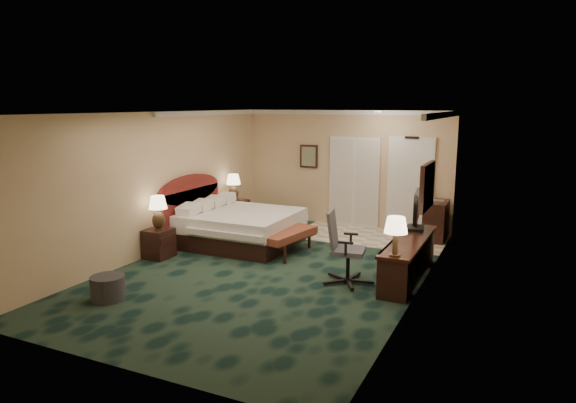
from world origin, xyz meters
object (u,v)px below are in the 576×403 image
at_px(desk, 408,259).
at_px(tv, 416,211).
at_px(bed_bench, 289,243).
at_px(ottoman, 108,288).
at_px(nightstand_far, 235,214).
at_px(nightstand_near, 159,243).
at_px(bed, 242,228).
at_px(desk_chair, 348,248).
at_px(minibar, 436,221).
at_px(lamp_far, 233,188).
at_px(lamp_near, 158,213).

xyz_separation_m(desk, tv, (-0.04, 0.72, 0.68)).
relative_size(bed_bench, ottoman, 2.70).
bearing_deg(nightstand_far, tv, -15.14).
xyz_separation_m(bed_bench, desk, (2.37, -0.44, 0.11)).
distance_m(nightstand_near, ottoman, 2.11).
xyz_separation_m(bed, desk_chair, (2.73, -1.31, 0.25)).
bearing_deg(tv, ottoman, -144.68).
distance_m(desk, minibar, 2.69).
bearing_deg(tv, bed_bench, 179.28).
xyz_separation_m(bed, lamp_far, (-0.90, 1.20, 0.60)).
height_order(nightstand_far, desk, desk).
relative_size(nightstand_far, ottoman, 1.26).
xyz_separation_m(nightstand_near, bed_bench, (2.12, 1.23, -0.05)).
distance_m(bed, desk_chair, 3.04).
height_order(bed, ottoman, bed).
relative_size(nightstand_far, tv, 0.72).
bearing_deg(desk, tv, 93.52).
distance_m(nightstand_near, nightstand_far, 2.72).
xyz_separation_m(nightstand_far, bed_bench, (2.09, -1.48, -0.09)).
distance_m(lamp_far, desk_chair, 4.43).
distance_m(lamp_near, ottoman, 2.20).
height_order(nightstand_far, bed_bench, nightstand_far).
bearing_deg(nightstand_far, ottoman, -82.22).
bearing_deg(lamp_near, minibar, 38.07).
relative_size(lamp_near, desk, 0.27).
height_order(nightstand_far, tv, tv).
relative_size(lamp_far, desk_chair, 0.53).
height_order(bed_bench, ottoman, bed_bench).
distance_m(bed_bench, minibar, 3.27).
distance_m(nightstand_near, lamp_far, 2.77).
xyz_separation_m(tv, desk_chair, (-0.79, -1.35, -0.42)).
distance_m(ottoman, minibar, 6.68).
height_order(desk_chair, minibar, desk_chair).
xyz_separation_m(bed, minibar, (3.56, 1.99, 0.08)).
distance_m(lamp_far, minibar, 4.57).
bearing_deg(lamp_far, nightstand_far, 72.39).
height_order(nightstand_near, nightstand_far, nightstand_far).
distance_m(tv, desk_chair, 1.62).
bearing_deg(minibar, lamp_far, -169.92).
distance_m(bed, nightstand_near, 1.75).
bearing_deg(lamp_far, bed_bench, -34.70).
relative_size(desk, desk_chair, 1.98).
bearing_deg(lamp_near, nightstand_far, 90.01).
distance_m(ottoman, desk_chair, 3.71).
bearing_deg(nightstand_near, minibar, 37.77).
bearing_deg(desk, bed_bench, 169.52).
height_order(bed, desk_chair, desk_chair).
distance_m(lamp_far, bed_bench, 2.65).
relative_size(nightstand_near, desk, 0.24).
bearing_deg(minibar, tv, -91.28).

